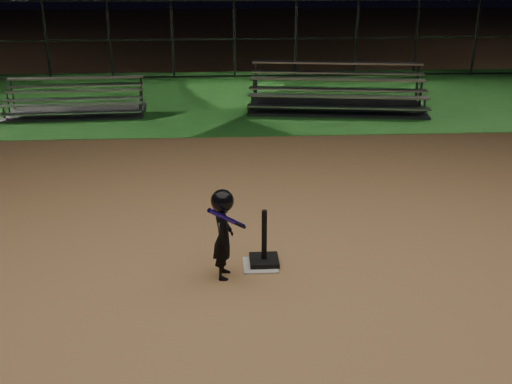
% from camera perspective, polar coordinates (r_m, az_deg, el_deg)
% --- Properties ---
extents(ground, '(80.00, 80.00, 0.00)m').
position_cam_1_polar(ground, '(7.97, 0.42, -7.01)').
color(ground, '#B0804F').
rests_on(ground, ground).
extents(grass_strip, '(60.00, 8.00, 0.01)m').
position_cam_1_polar(grass_strip, '(17.41, -1.75, 8.95)').
color(grass_strip, '#20601F').
rests_on(grass_strip, ground).
extents(home_plate, '(0.45, 0.45, 0.02)m').
position_cam_1_polar(home_plate, '(7.96, 0.42, -6.93)').
color(home_plate, beige).
rests_on(home_plate, ground).
extents(batting_tee, '(0.38, 0.38, 0.74)m').
position_cam_1_polar(batting_tee, '(7.95, 0.77, -5.81)').
color(batting_tee, black).
rests_on(batting_tee, home_plate).
extents(child_batter, '(0.48, 0.57, 1.18)m').
position_cam_1_polar(child_batter, '(7.46, -3.13, -3.76)').
color(child_batter, black).
rests_on(child_batter, ground).
extents(bleacher_left, '(3.52, 1.85, 0.84)m').
position_cam_1_polar(bleacher_left, '(16.21, -16.69, 7.72)').
color(bleacher_left, silver).
rests_on(bleacher_left, ground).
extents(bleacher_right, '(4.81, 2.83, 1.11)m').
position_cam_1_polar(bleacher_right, '(16.21, 7.61, 8.64)').
color(bleacher_right, '#A6A6AB').
rests_on(bleacher_right, ground).
extents(backstop_fence, '(20.08, 0.08, 2.50)m').
position_cam_1_polar(backstop_fence, '(20.15, -2.06, 14.27)').
color(backstop_fence, '#38383D').
rests_on(backstop_fence, ground).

